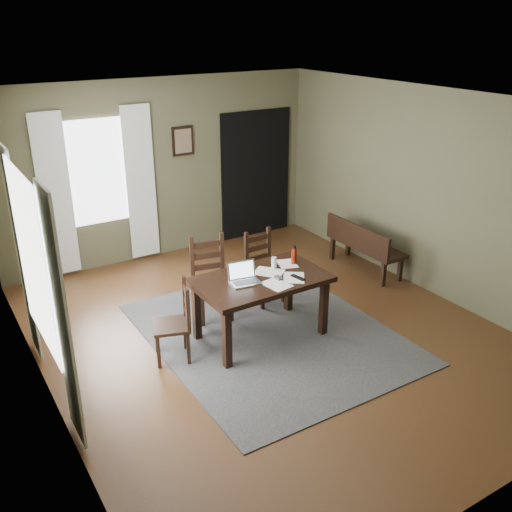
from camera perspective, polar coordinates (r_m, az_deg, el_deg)
ground at (r=6.87m, az=1.33°, el=-7.81°), size 5.00×6.00×0.01m
room_shell at (r=6.14m, az=1.48°, el=6.84°), size 5.02×6.02×2.71m
rug at (r=6.86m, az=1.33°, el=-7.73°), size 2.60×3.20×0.01m
dining_table at (r=6.50m, az=0.48°, el=-2.92°), size 1.52×0.93×0.75m
chair_end at (r=6.25m, az=-8.05°, el=-6.63°), size 0.50×0.50×0.90m
chair_back_left at (r=7.06m, az=-4.53°, el=-2.29°), size 0.53×0.53×1.03m
chair_back_right at (r=7.43m, az=0.74°, el=-1.19°), size 0.43×0.44×0.94m
bench at (r=8.46m, az=10.62°, el=1.30°), size 0.42×1.31×0.74m
laptop at (r=6.34m, az=-1.25°, el=-2.09°), size 0.36×0.30×0.22m
computer_mouse at (r=6.42m, az=2.25°, el=-2.19°), size 0.06×0.10×0.03m
tv_remote at (r=6.45m, az=4.21°, el=-2.16°), size 0.08×0.19×0.02m
drinking_glass at (r=6.67m, az=1.81°, el=-0.68°), size 0.07×0.07×0.14m
water_bottle at (r=6.79m, az=3.82°, el=0.05°), size 0.08×0.08×0.23m
paper_b at (r=6.47m, az=3.80°, el=-2.17°), size 0.36×0.38×0.00m
paper_c at (r=6.59m, az=1.29°, el=-1.61°), size 0.40×0.41×0.00m
paper_d at (r=6.82m, az=3.13°, el=-0.77°), size 0.28×0.32×0.00m
paper_e at (r=6.30m, az=2.06°, el=-2.86°), size 0.29×0.35×0.00m
window_left at (r=5.58m, az=-21.51°, el=-0.36°), size 0.01×1.30×1.70m
window_back at (r=8.47m, az=-15.61°, el=8.06°), size 1.00×0.01×1.50m
curtain_left_near at (r=4.96m, az=-18.83°, el=-6.16°), size 0.03×0.48×2.30m
curtain_left_far at (r=6.43m, az=-22.42°, el=0.12°), size 0.03×0.48×2.30m
curtain_back_left at (r=8.36m, az=-19.42°, el=5.63°), size 0.44×0.03×2.30m
curtain_back_right at (r=8.69m, az=-11.46°, el=7.11°), size 0.44×0.03×2.30m
framed_picture at (r=8.85m, az=-7.33°, el=11.34°), size 0.34×0.03×0.44m
doorway_back at (r=9.61m, az=-0.02°, el=8.16°), size 1.30×0.03×2.10m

